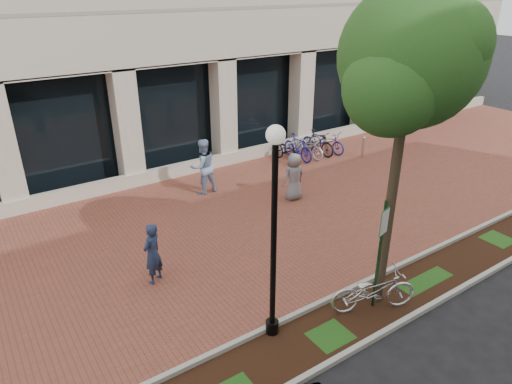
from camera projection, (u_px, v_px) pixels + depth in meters
ground at (249, 219)px, 14.52m from camera, size 120.00×120.00×0.00m
brick_plaza at (249, 219)px, 14.52m from camera, size 40.00×9.00×0.01m
planting_strip at (373, 308)px, 10.57m from camera, size 40.00×1.50×0.01m
curb_plaza_side at (350, 289)px, 11.11m from camera, size 40.00×0.12×0.12m
curb_street_side at (399, 324)px, 9.98m from camera, size 40.00×0.12×0.12m
parking_sign at (381, 243)px, 9.89m from camera, size 0.34×0.07×2.74m
lamppost at (274, 227)px, 8.74m from camera, size 0.36×0.36×4.62m
street_tree at (410, 66)px, 8.63m from camera, size 3.30×2.75×6.98m
locked_bicycle at (373, 291)px, 10.30m from camera, size 2.12×1.43×1.05m
pedestrian_left at (152, 254)px, 11.18m from camera, size 0.70×0.64×1.62m
pedestrian_mid at (203, 166)px, 15.95m from camera, size 0.98×0.77×1.99m
pedestrian_right at (294, 177)px, 15.54m from camera, size 0.82×0.54×1.66m
bollard at (363, 147)px, 19.38m from camera, size 0.12×0.12×0.95m
bike_rack_cluster at (308, 146)px, 19.47m from camera, size 3.03×1.93×1.08m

